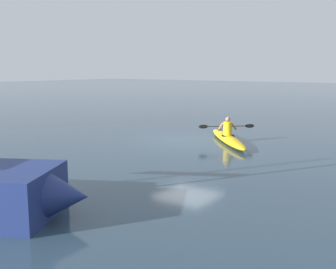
% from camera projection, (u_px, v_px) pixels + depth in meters
% --- Properties ---
extents(ground_plane, '(160.00, 160.00, 0.00)m').
position_uv_depth(ground_plane, '(188.00, 141.00, 18.05)').
color(ground_plane, '#283D4C').
extents(kayak, '(3.85, 4.24, 0.32)m').
position_uv_depth(kayak, '(228.00, 139.00, 17.59)').
color(kayak, '#EAB214').
rests_on(kayak, ground).
extents(kayaker, '(1.85, 1.64, 0.77)m').
position_uv_depth(kayaker, '(228.00, 127.00, 17.59)').
color(kayaker, yellow).
rests_on(kayaker, kayak).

